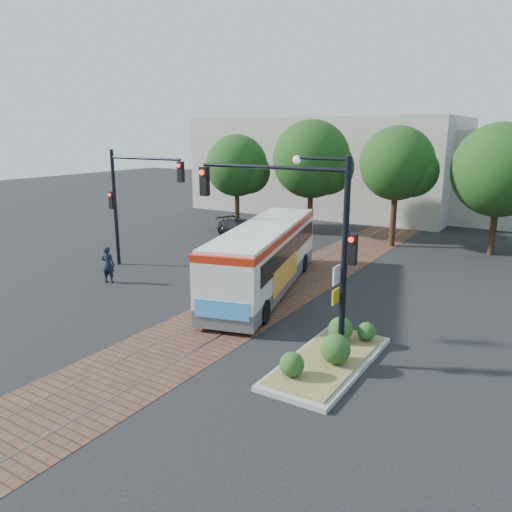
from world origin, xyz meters
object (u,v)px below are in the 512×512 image
object	(u,v)px
signal_pole_left	(130,193)
officer	(108,265)
city_bus	(265,254)
traffic_island	(330,353)
signal_pole_main	(306,226)
parked_car	(241,229)

from	to	relation	value
signal_pole_left	officer	bearing A→B (deg)	-69.32
signal_pole_left	officer	xyz separation A→B (m)	(0.98, -2.59, -3.00)
city_bus	signal_pole_left	xyz separation A→B (m)	(-7.73, -0.35, 2.24)
city_bus	traffic_island	distance (m)	7.68
officer	city_bus	bearing A→B (deg)	-177.63
traffic_island	signal_pole_main	xyz separation A→B (m)	(-0.96, 0.09, 3.83)
signal_pole_left	parked_car	xyz separation A→B (m)	(0.75, 8.98, -3.24)
city_bus	officer	bearing A→B (deg)	-171.78
signal_pole_main	traffic_island	bearing A→B (deg)	-5.36
signal_pole_left	signal_pole_main	bearing A→B (deg)	-21.45
officer	parked_car	xyz separation A→B (m)	(-0.23, 11.57, -0.24)
city_bus	signal_pole_left	bearing A→B (deg)	167.31
city_bus	traffic_island	xyz separation A→B (m)	(5.46, -5.25, -1.29)
signal_pole_main	parked_car	xyz separation A→B (m)	(-11.48, 13.79, -3.53)
parked_car	signal_pole_main	bearing A→B (deg)	-117.00
traffic_island	parked_car	distance (m)	18.64
city_bus	signal_pole_left	world-z (taller)	signal_pole_left
signal_pole_main	signal_pole_left	size ratio (longest dim) A/B	1.00
signal_pole_left	city_bus	bearing A→B (deg)	2.61
signal_pole_main	signal_pole_left	distance (m)	13.14
traffic_island	city_bus	bearing A→B (deg)	136.15
signal_pole_left	parked_car	distance (m)	9.58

